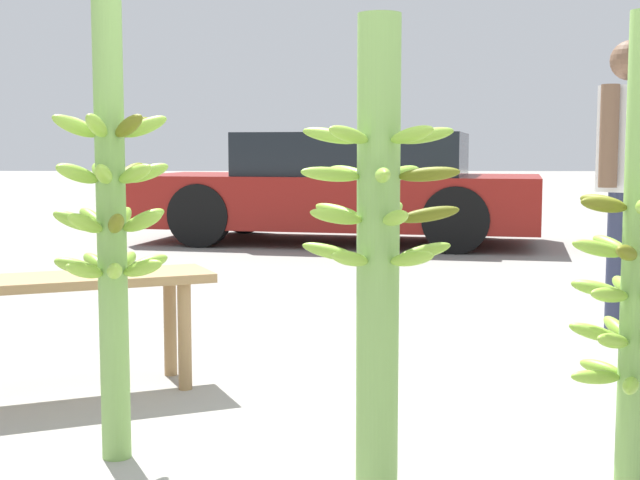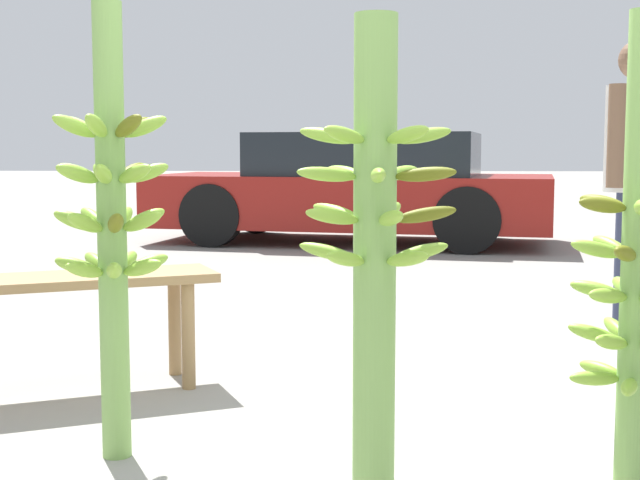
% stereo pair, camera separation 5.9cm
% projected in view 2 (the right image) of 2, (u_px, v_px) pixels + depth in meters
% --- Properties ---
extents(banana_stalk_left, '(0.40, 0.41, 1.56)m').
position_uv_depth(banana_stalk_left, '(112.00, 219.00, 3.02)').
color(banana_stalk_left, '#7AA851').
rests_on(banana_stalk_left, ground_plane).
extents(banana_stalk_center, '(0.47, 0.48, 1.45)m').
position_uv_depth(banana_stalk_center, '(375.00, 251.00, 2.61)').
color(banana_stalk_center, '#7AA851').
rests_on(banana_stalk_center, ground_plane).
extents(banana_stalk_right, '(0.41, 0.41, 1.48)m').
position_uv_depth(banana_stalk_right, '(637.00, 272.00, 2.69)').
color(banana_stalk_right, '#7AA851').
rests_on(banana_stalk_right, ground_plane).
extents(vendor_person, '(0.48, 0.54, 1.67)m').
position_uv_depth(vendor_person, '(635.00, 161.00, 5.01)').
color(vendor_person, '#2D334C').
rests_on(vendor_person, ground_plane).
extents(market_bench, '(1.56, 0.97, 0.52)m').
position_uv_depth(market_bench, '(36.00, 295.00, 3.83)').
color(market_bench, '#99754C').
rests_on(market_bench, ground_plane).
extents(parked_car, '(4.73, 2.70, 1.24)m').
position_uv_depth(parked_car, '(355.00, 188.00, 10.14)').
color(parked_car, maroon).
rests_on(parked_car, ground_plane).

